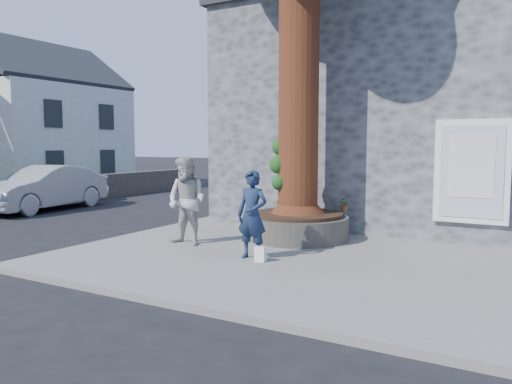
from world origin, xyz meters
The scene contains 14 objects.
ground centered at (0.00, 0.00, 0.00)m, with size 120.00×120.00×0.00m, color black.
pavement centered at (1.50, 1.00, 0.06)m, with size 9.00×8.00×0.12m, color slate.
yellow_line centered at (-3.05, 1.00, 0.00)m, with size 0.10×30.00×0.01m, color yellow.
stone_shop centered at (2.50, 7.20, 3.16)m, with size 10.30×8.30×6.30m.
planter centered at (0.80, 2.00, 0.41)m, with size 2.30×2.30×0.60m.
cottage_far centered at (-16.50, 8.00, 3.79)m, with size 7.30×7.40×8.75m.
man centered at (0.88, -0.23, 0.95)m, with size 0.61×0.40×1.67m, color #172540.
woman centered at (-1.00, 0.23, 1.07)m, with size 0.92×0.72×1.89m, color #B8B6B0.
shopping_bag centered at (1.14, -0.36, 0.26)m, with size 0.20×0.12×0.28m, color white.
car_silver centered at (-9.26, 3.03, 0.77)m, with size 1.63×4.67×1.54m, color #A2A4A9.
plant_a centered at (0.64, 2.56, 0.89)m, with size 0.18×0.12×0.34m, color gray.
plant_b centered at (0.19, 2.85, 0.91)m, with size 0.20×0.20×0.37m, color gray.
plant_c centered at (-0.05, 2.85, 0.90)m, with size 0.21×0.21×0.37m, color gray.
plant_d centered at (1.65, 2.73, 0.88)m, with size 0.28×0.25×0.31m, color gray.
Camera 1 is at (5.51, -8.26, 2.28)m, focal length 35.00 mm.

